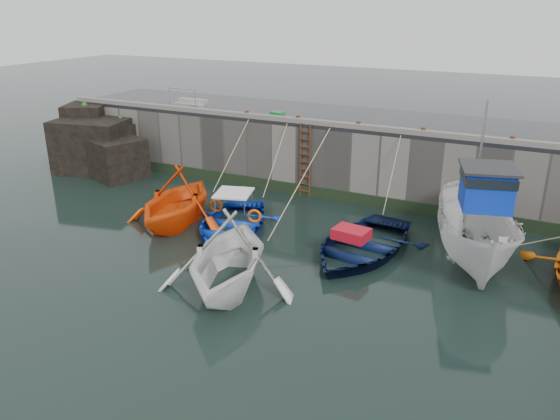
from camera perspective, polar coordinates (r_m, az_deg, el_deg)
The scene contains 23 objects.
ground at distance 15.08m, azimuth -6.18°, elevation -10.93°, with size 120.00×120.00×0.00m, color black.
quay_back at distance 25.08m, azimuth 9.24°, elevation 5.74°, with size 30.00×5.00×3.00m, color slate.
road_back at distance 24.73m, azimuth 9.45°, elevation 9.28°, with size 30.00×5.00×0.16m, color black.
kerb_back at distance 22.50m, azimuth 7.63°, elevation 8.71°, with size 30.00×0.30×0.20m, color slate.
algae_back at distance 23.14m, azimuth 7.13°, elevation 1.33°, with size 30.00×0.08×0.50m, color black.
rock_outcrop at distance 28.95m, azimuth -18.35°, elevation 6.48°, with size 5.85×4.24×3.41m.
ladder at distance 23.40m, azimuth 2.61°, elevation 5.13°, with size 0.51×0.08×3.20m.
boat_near_white at distance 21.30m, azimuth -10.63°, elevation -1.35°, with size 4.14×4.80×2.53m, color #FF520D.
boat_near_white_rope at distance 24.22m, azimuth -5.26°, elevation 1.67°, with size 0.04×3.69×3.10m, color tan, non-canonical shape.
boat_near_blue at distance 20.37m, azimuth -5.12°, elevation -2.11°, with size 3.50×4.90×1.01m, color #0C38BD.
boat_near_blue_rope at distance 23.33m, azimuth -0.45°, elevation 1.00°, with size 0.04×3.46×3.10m, color tan, non-canonical shape.
boat_near_blacktrim at distance 16.45m, azimuth -5.39°, elevation -8.00°, with size 4.33×5.02×2.64m, color white.
boat_near_blacktrim_rope at distance 20.86m, azimuth 2.59°, elevation -1.48°, with size 0.04×6.57×3.10m, color tan, non-canonical shape.
boat_near_navy at distance 18.73m, azimuth 8.41°, elevation -4.39°, with size 3.79×5.30×1.10m, color #091539.
boat_near_navy_rope at distance 21.82m, azimuth 11.35°, elevation -0.86°, with size 0.04×3.26×3.10m, color tan, non-canonical shape.
boat_far_white at distance 18.65m, azimuth 19.88°, elevation -2.13°, with size 3.95×6.68×5.43m.
fish_crate at distance 24.40m, azimuth -0.29°, elevation 9.92°, with size 0.58×0.38×0.28m, color #167E31.
railing at distance 27.46m, azimuth -9.34°, elevation 11.01°, with size 1.60×1.05×1.00m.
bollard_a at distance 24.63m, azimuth -3.47°, elevation 9.99°, with size 0.18×0.18×0.28m, color #3F1E0F.
bollard_b at distance 23.50m, azimuth 1.89°, elevation 9.50°, with size 0.18×0.18×0.28m, color #3F1E0F.
bollard_c at distance 22.53m, azimuth 8.21°, elevation 8.80°, with size 0.18×0.18×0.28m, color #3F1E0F.
bollard_d at distance 21.86m, azimuth 14.72°, elevation 7.97°, with size 0.18×0.18×0.28m, color #3F1E0F.
bollard_e at distance 21.46m, azimuth 23.11°, elevation 6.75°, with size 0.18×0.18×0.28m, color #3F1E0F.
Camera 1 is at (7.14, -10.68, 7.90)m, focal length 35.00 mm.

